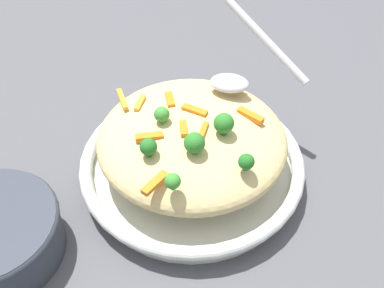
# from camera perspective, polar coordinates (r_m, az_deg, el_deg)

# --- Properties ---
(ground_plane) EXTENTS (2.40, 2.40, 0.00)m
(ground_plane) POSITION_cam_1_polar(r_m,az_deg,el_deg) (0.70, 0.00, -3.91)
(ground_plane) COLOR #4C4C51
(serving_bowl) EXTENTS (0.33, 0.33, 0.04)m
(serving_bowl) POSITION_cam_1_polar(r_m,az_deg,el_deg) (0.69, 0.00, -2.66)
(serving_bowl) COLOR silver
(serving_bowl) RESTS_ON ground_plane
(pasta_mound) EXTENTS (0.26, 0.26, 0.08)m
(pasta_mound) POSITION_cam_1_polar(r_m,az_deg,el_deg) (0.65, 0.00, 0.50)
(pasta_mound) COLOR #D1BA7A
(pasta_mound) RESTS_ON serving_bowl
(carrot_piece_0) EXTENTS (0.02, 0.03, 0.01)m
(carrot_piece_0) POSITION_cam_1_polar(r_m,az_deg,el_deg) (0.61, -1.03, 1.88)
(carrot_piece_0) COLOR orange
(carrot_piece_0) RESTS_ON pasta_mound
(carrot_piece_1) EXTENTS (0.04, 0.03, 0.01)m
(carrot_piece_1) POSITION_cam_1_polar(r_m,az_deg,el_deg) (0.64, 7.13, 3.46)
(carrot_piece_1) COLOR orange
(carrot_piece_1) RESTS_ON pasta_mound
(carrot_piece_2) EXTENTS (0.04, 0.02, 0.01)m
(carrot_piece_2) POSITION_cam_1_polar(r_m,az_deg,el_deg) (0.63, 0.69, 4.07)
(carrot_piece_2) COLOR orange
(carrot_piece_2) RESTS_ON pasta_mound
(carrot_piece_3) EXTENTS (0.04, 0.02, 0.01)m
(carrot_piece_3) POSITION_cam_1_polar(r_m,az_deg,el_deg) (0.69, 5.15, 7.42)
(carrot_piece_3) COLOR orange
(carrot_piece_3) RESTS_ON pasta_mound
(carrot_piece_4) EXTENTS (0.01, 0.03, 0.01)m
(carrot_piece_4) POSITION_cam_1_polar(r_m,az_deg,el_deg) (0.61, 1.35, 1.49)
(carrot_piece_4) COLOR orange
(carrot_piece_4) RESTS_ON pasta_mound
(carrot_piece_5) EXTENTS (0.03, 0.04, 0.01)m
(carrot_piece_5) POSITION_cam_1_polar(r_m,az_deg,el_deg) (0.67, -8.49, 5.44)
(carrot_piece_5) COLOR orange
(carrot_piece_5) RESTS_ON pasta_mound
(carrot_piece_6) EXTENTS (0.03, 0.04, 0.01)m
(carrot_piece_6) POSITION_cam_1_polar(r_m,az_deg,el_deg) (0.56, -4.53, -4.75)
(carrot_piece_6) COLOR orange
(carrot_piece_6) RESTS_ON pasta_mound
(carrot_piece_7) EXTENTS (0.04, 0.02, 0.01)m
(carrot_piece_7) POSITION_cam_1_polar(r_m,az_deg,el_deg) (0.61, -5.21, 0.86)
(carrot_piece_7) COLOR orange
(carrot_piece_7) RESTS_ON pasta_mound
(carrot_piece_8) EXTENTS (0.01, 0.03, 0.01)m
(carrot_piece_8) POSITION_cam_1_polar(r_m,az_deg,el_deg) (0.66, -6.37, 4.99)
(carrot_piece_8) COLOR orange
(carrot_piece_8) RESTS_ON pasta_mound
(carrot_piece_9) EXTENTS (0.02, 0.03, 0.01)m
(carrot_piece_9) POSITION_cam_1_polar(r_m,az_deg,el_deg) (0.66, -2.70, 5.40)
(carrot_piece_9) COLOR orange
(carrot_piece_9) RESTS_ON pasta_mound
(broccoli_floret_0) EXTENTS (0.03, 0.03, 0.03)m
(broccoli_floret_0) POSITION_cam_1_polar(r_m,az_deg,el_deg) (0.57, 0.30, 0.11)
(broccoli_floret_0) COLOR #296820
(broccoli_floret_0) RESTS_ON pasta_mound
(broccoli_floret_1) EXTENTS (0.02, 0.02, 0.03)m
(broccoli_floret_1) POSITION_cam_1_polar(r_m,az_deg,el_deg) (0.58, -5.32, -0.38)
(broccoli_floret_1) COLOR #205B1C
(broccoli_floret_1) RESTS_ON pasta_mound
(broccoli_floret_2) EXTENTS (0.02, 0.02, 0.03)m
(broccoli_floret_2) POSITION_cam_1_polar(r_m,az_deg,el_deg) (0.62, -3.70, 3.60)
(broccoli_floret_2) COLOR #377928
(broccoli_floret_2) RESTS_ON pasta_mound
(broccoli_floret_3) EXTENTS (0.03, 0.03, 0.03)m
(broccoli_floret_3) POSITION_cam_1_polar(r_m,az_deg,el_deg) (0.60, 3.90, 2.51)
(broccoli_floret_3) COLOR #296820
(broccoli_floret_3) RESTS_ON pasta_mound
(broccoli_floret_4) EXTENTS (0.02, 0.02, 0.02)m
(broccoli_floret_4) POSITION_cam_1_polar(r_m,az_deg,el_deg) (0.54, -1.92, -4.64)
(broccoli_floret_4) COLOR #377928
(broccoli_floret_4) RESTS_ON pasta_mound
(broccoli_floret_5) EXTENTS (0.02, 0.02, 0.02)m
(broccoli_floret_5) POSITION_cam_1_polar(r_m,az_deg,el_deg) (0.57, 6.63, -2.18)
(broccoli_floret_5) COLOR #205B1C
(broccoli_floret_5) RESTS_ON pasta_mound
(serving_spoon) EXTENTS (0.14, 0.13, 0.08)m
(serving_spoon) POSITION_cam_1_polar(r_m,az_deg,el_deg) (0.68, 6.30, 9.31)
(serving_spoon) COLOR #B7B7BC
(serving_spoon) RESTS_ON pasta_mound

